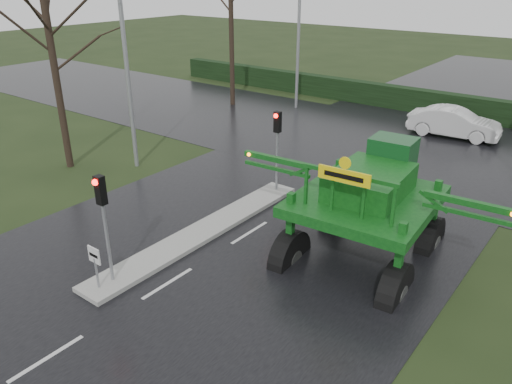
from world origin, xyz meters
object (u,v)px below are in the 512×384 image
Objects in this scene: traffic_signal_mid at (277,134)px; white_sedan at (452,137)px; street_light_left_near at (128,38)px; crop_sprayer at (295,191)px; traffic_signal_near at (103,207)px; street_light_left_far at (303,16)px; keep_left_sign at (95,261)px.

white_sedan is at bearing 74.56° from traffic_signal_mid.
traffic_signal_mid is 13.12m from white_sedan.
white_sedan is (10.32, 13.89, -5.99)m from street_light_left_near.
white_sedan is (3.42, 12.39, -2.59)m from traffic_signal_mid.
traffic_signal_near is at bearing -129.91° from crop_sprayer.
traffic_signal_mid is (0.00, 8.50, 0.00)m from traffic_signal_near.
street_light_left_far reaches higher than white_sedan.
keep_left_sign is at bearing 165.94° from white_sedan.
traffic_signal_near is at bearing -71.83° from street_light_left_far.
traffic_signal_near is 10.40m from street_light_left_near.
crop_sprayer reaches higher than keep_left_sign.
white_sedan is (3.42, 20.89, -2.59)m from traffic_signal_near.
traffic_signal_near is at bearing -90.00° from traffic_signal_mid.
traffic_signal_mid reaches higher than white_sedan.
crop_sprayer is (3.39, -3.83, -0.25)m from traffic_signal_mid.
street_light_left_near is at bearing 132.59° from keep_left_sign.
traffic_signal_near and traffic_signal_mid have the same top height.
keep_left_sign is 0.15× the size of crop_sprayer.
keep_left_sign is 23.11m from street_light_left_far.
keep_left_sign is at bearing -47.41° from street_light_left_near.
traffic_signal_near is 0.71× the size of white_sedan.
street_light_left_far is at bearing 118.86° from traffic_signal_mid.
white_sedan is at bearing 80.91° from keep_left_sign.
crop_sprayer is (3.39, 4.67, -0.25)m from traffic_signal_near.
street_light_left_far is at bearing 90.00° from street_light_left_near.
white_sedan is at bearing 80.70° from traffic_signal_near.
crop_sprayer is at bearing -12.80° from street_light_left_near.
crop_sprayer reaches higher than traffic_signal_mid.
white_sedan is at bearing 85.95° from crop_sprayer.
traffic_signal_mid is 0.71× the size of white_sedan.
traffic_signal_mid is 0.35× the size of street_light_left_far.
traffic_signal_near is at bearing 90.00° from keep_left_sign.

